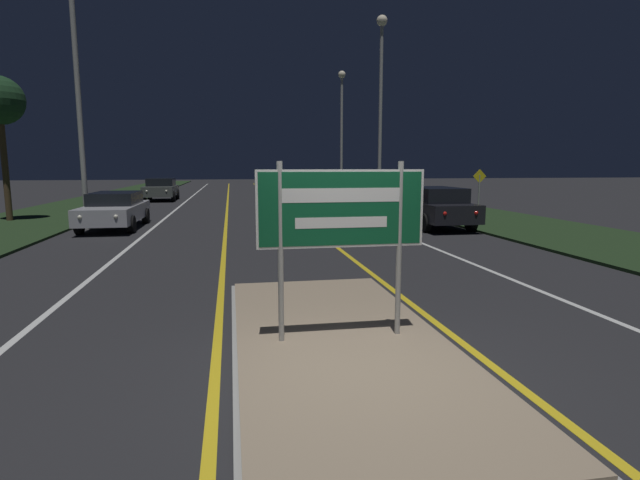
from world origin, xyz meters
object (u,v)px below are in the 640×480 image
(highway_sign, at_px, (341,216))
(car_receding_1, at_px, (303,194))
(streetlight_left_near, at_px, (74,27))
(car_receding_2, at_px, (284,186))
(car_receding_0, at_px, (433,206))
(warning_sign, at_px, (479,188))
(car_approaching_1, at_px, (161,189))
(car_approaching_0, at_px, (115,209))
(streetlight_right_far, at_px, (342,117))
(streetlight_right_near, at_px, (381,83))

(highway_sign, bearing_deg, car_receding_1, 83.16)
(highway_sign, relative_size, streetlight_left_near, 0.21)
(streetlight_left_near, relative_size, car_receding_2, 2.31)
(car_receding_0, distance_m, warning_sign, 4.09)
(car_receding_1, height_order, car_approaching_1, car_receding_1)
(highway_sign, bearing_deg, car_approaching_0, 112.69)
(car_approaching_1, bearing_deg, car_receding_2, 19.72)
(car_receding_1, bearing_deg, car_approaching_0, -137.50)
(streetlight_right_far, relative_size, car_approaching_0, 1.85)
(streetlight_left_near, xyz_separation_m, streetlight_right_far, (13.04, 16.42, -1.23))
(streetlight_right_far, height_order, car_receding_1, streetlight_right_far)
(warning_sign, bearing_deg, highway_sign, -123.27)
(car_receding_0, bearing_deg, streetlight_right_near, 86.90)
(streetlight_right_near, height_order, car_receding_1, streetlight_right_near)
(streetlight_right_near, distance_m, car_approaching_1, 15.91)
(car_receding_2, bearing_deg, car_receding_0, -79.75)
(streetlight_right_near, relative_size, car_receding_1, 2.39)
(car_receding_0, bearing_deg, car_receding_1, 111.65)
(car_receding_1, bearing_deg, car_approaching_1, 137.89)
(highway_sign, relative_size, streetlight_right_far, 0.25)
(car_receding_1, distance_m, warning_sign, 9.41)
(streetlight_left_near, distance_m, warning_sign, 16.72)
(car_receding_2, height_order, car_approaching_0, car_receding_2)
(car_receding_0, height_order, car_approaching_0, car_receding_0)
(car_approaching_0, bearing_deg, warning_sign, 3.18)
(car_receding_1, bearing_deg, streetlight_right_near, -9.18)
(car_receding_1, distance_m, car_receding_2, 10.52)
(car_approaching_0, bearing_deg, car_approaching_1, 91.20)
(car_receding_0, relative_size, car_receding_1, 1.17)
(streetlight_left_near, relative_size, warning_sign, 5.23)
(car_approaching_1, xyz_separation_m, warning_sign, (15.08, -14.04, 0.55))
(streetlight_left_near, relative_size, car_receding_0, 2.21)
(streetlight_left_near, relative_size, streetlight_right_near, 1.08)
(highway_sign, bearing_deg, streetlight_right_far, 77.47)
(streetlight_right_far, xyz_separation_m, warning_sign, (2.67, -15.42, -4.40))
(streetlight_right_far, relative_size, warning_sign, 4.34)
(car_receding_2, bearing_deg, streetlight_right_far, -21.83)
(car_approaching_1, bearing_deg, streetlight_right_near, -33.46)
(car_approaching_0, bearing_deg, streetlight_right_far, 53.33)
(warning_sign, bearing_deg, car_approaching_0, -176.82)
(streetlight_right_far, height_order, car_receding_0, streetlight_right_far)
(streetlight_right_near, bearing_deg, car_approaching_1, 146.54)
(car_receding_0, relative_size, warning_sign, 2.37)
(car_receding_1, height_order, warning_sign, warning_sign)
(highway_sign, height_order, streetlight_right_far, streetlight_right_far)
(highway_sign, distance_m, car_receding_2, 31.22)
(highway_sign, bearing_deg, car_receding_2, 85.36)
(highway_sign, bearing_deg, streetlight_right_near, 71.89)
(car_receding_1, xyz_separation_m, warning_sign, (6.76, -6.52, 0.54))
(streetlight_left_near, height_order, streetlight_right_far, streetlight_left_near)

